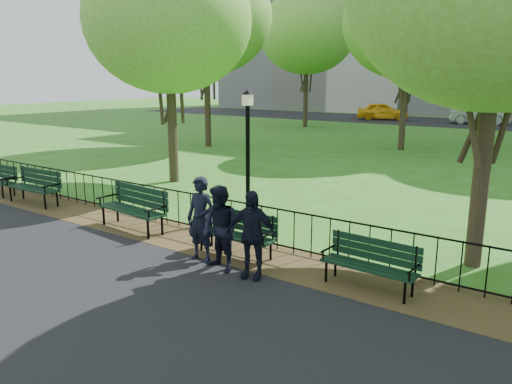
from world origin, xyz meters
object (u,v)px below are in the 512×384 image
Objects in this scene: park_bench_left_a at (135,203)px; taxi at (383,111)px; person_right at (251,235)px; park_bench_main at (225,225)px; tree_far_w at (307,33)px; person_mid at (220,229)px; tree_far_c at (409,23)px; sedan_silver at (480,115)px; lamppost at (248,150)px; person_left at (201,219)px; park_bench_right_a at (371,259)px; park_bench_left_b at (36,183)px; tree_near_w at (168,21)px; tree_mid_w at (206,18)px.

park_bench_left_a is 33.82m from taxi.
person_right is at bearing -6.68° from park_bench_left_a.
park_bench_main is at bearing 3.46° from park_bench_left_a.
person_mid is at bearing -63.10° from tree_far_w.
park_bench_main is at bearing -82.13° from tree_far_c.
sedan_silver is (0.46, 33.36, 0.07)m from park_bench_left_a.
park_bench_main is 0.86× the size of park_bench_left_a.
park_bench_left_a is 3.03m from lamppost.
person_left is at bearing 172.45° from sedan_silver.
tree_far_w reaches higher than park_bench_right_a.
person_left is (6.76, -0.66, 0.23)m from park_bench_left_b.
park_bench_right_a is 1.04× the size of person_mid.
person_mid is 0.65m from person_right.
tree_far_c reaches higher than tree_near_w.
lamppost is at bearing 130.03° from person_mid.
lamppost is 2.01× the size of person_right.
person_left reaches higher than park_bench_right_a.
tree_far_c reaches higher than person_right.
park_bench_main is 8.84m from tree_near_w.
tree_far_w is 5.92× the size of person_mid.
park_bench_left_b is at bearing -157.37° from lamppost.
tree_far_c is 5.23× the size of person_left.
park_bench_left_a is at bearing 168.04° from sedan_silver.
lamppost is (1.50, 2.38, 1.10)m from park_bench_left_a.
tree_mid_w is 5.54× the size of person_left.
park_bench_main is 0.41× the size of taxi.
tree_far_w is 5.93× the size of person_right.
tree_mid_w reaches higher than person_left.
tree_mid_w is 0.97× the size of tree_far_w.
taxi reaches higher than park_bench_right_a.
tree_far_w reaches higher than sedan_silver.
person_left is (2.61, -0.64, 0.20)m from park_bench_left_a.
park_bench_left_b is at bearing -177.48° from park_bench_right_a.
park_bench_main is at bearing -2.67° from park_bench_left_b.
tree_far_c reaches higher than park_bench_main.
park_bench_right_a is at bearing 177.95° from sedan_silver.
park_bench_right_a is 11.16m from tree_near_w.
person_right reaches higher than sedan_silver.
person_right is (1.19, -0.72, 0.22)m from park_bench_main.
person_right reaches higher than park_bench_main.
lamppost is at bearing 115.38° from park_bench_main.
taxi is at bearing 100.13° from person_left.
park_bench_left_a is 4.15m from park_bench_left_b.
person_left is (1.11, -3.02, -0.90)m from lamppost.
tree_mid_w is at bearing 117.01° from person_right.
lamppost reaches higher than park_bench_left_b.
person_right is (1.30, -0.14, -0.03)m from person_left.
tree_far_w is 2.24× the size of sedan_silver.
tree_near_w reaches higher than park_bench_left_b.
lamppost is 4.08m from person_right.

